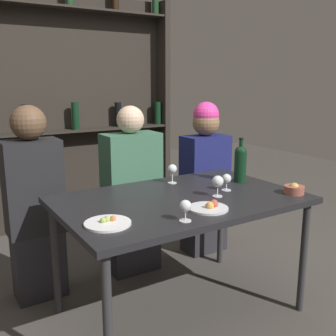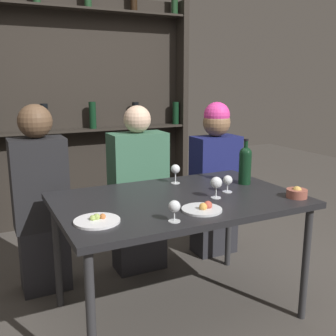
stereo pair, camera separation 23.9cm
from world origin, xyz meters
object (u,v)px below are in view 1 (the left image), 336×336
Objects in this scene: wine_glass_3 at (218,182)px; seated_person_left at (35,208)px; food_plate_0 at (108,223)px; wine_bottle at (240,162)px; snack_bowl at (294,189)px; wine_glass_1 at (227,179)px; wine_glass_0 at (185,207)px; seated_person_center at (132,196)px; wine_glass_2 at (172,170)px; seated_person_right at (205,179)px; food_plate_1 at (209,207)px.

seated_person_left is at bearing 139.02° from wine_glass_3.
wine_bottle is at bearing 14.14° from food_plate_0.
snack_bowl is (0.43, -0.20, -0.06)m from wine_glass_3.
food_plate_0 is at bearing -169.72° from wine_glass_1.
seated_person_center is (0.22, 1.01, -0.23)m from wine_glass_0.
wine_glass_2 is 0.46m from seated_person_center.
seated_person_center reaches higher than snack_bowl.
food_plate_0 is (-1.09, -0.27, -0.13)m from wine_bottle.
food_plate_0 is at bearing -173.60° from wine_glass_3.
seated_person_left is (-1.23, 0.57, -0.27)m from wine_bottle.
food_plate_0 is 1.50m from seated_person_right.
food_plate_1 is at bearing -53.12° from seated_person_left.
wine_glass_0 is at bearing -148.66° from wine_glass_3.
snack_bowl is at bearing -78.14° from wine_bottle.
food_plate_0 is 0.18× the size of seated_person_left.
food_plate_1 is (0.55, -0.08, 0.00)m from food_plate_0.
seated_person_left is at bearing 99.53° from food_plate_0.
wine_glass_2 is at bearing 120.12° from wine_glass_1.
wine_bottle reaches higher than food_plate_1.
seated_person_center is at bearing 132.70° from wine_bottle.
wine_bottle is at bearing 33.41° from food_plate_1.
snack_bowl is at bearing -93.72° from seated_person_right.
wine_bottle reaches higher than wine_glass_0.
snack_bowl is 0.10× the size of seated_person_right.
wine_glass_2 is 0.10× the size of seated_person_left.
wine_glass_1 is at bearing -34.27° from seated_person_left.
wine_glass_0 reaches higher than food_plate_1.
wine_glass_2 is at bearing 128.98° from snack_bowl.
wine_bottle is 1.13m from food_plate_0.
wine_glass_2 is 1.01× the size of wine_glass_3.
food_plate_0 is 0.56m from food_plate_1.
wine_glass_1 is at bearing 30.92° from wine_glass_0.
wine_glass_1 is at bearing 137.25° from snack_bowl.
food_plate_0 is at bearing 174.22° from snack_bowl.
seated_person_right is (0.36, 0.69, -0.19)m from wine_glass_1.
wine_bottle is 2.33× the size of wine_glass_2.
wine_glass_0 is at bearing -25.11° from food_plate_0.
wine_glass_0 is 0.48× the size of food_plate_0.
wine_glass_0 is 1.06m from seated_person_center.
seated_person_center reaches higher than food_plate_0.
seated_person_left reaches higher than wine_glass_2.
seated_person_center is at bearing 77.86° from wine_glass_0.
seated_person_center is at bearing 89.73° from food_plate_1.
wine_glass_0 is at bearing -159.16° from food_plate_1.
wine_glass_3 reaches higher than wine_glass_1.
seated_person_right reaches higher than wine_glass_2.
wine_glass_2 is 0.57× the size of food_plate_0.
wine_glass_0 is at bearing -177.16° from snack_bowl.
wine_bottle is 0.42m from snack_bowl.
seated_person_center is at bearing 122.35° from snack_bowl.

